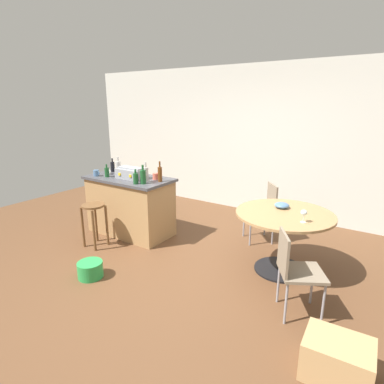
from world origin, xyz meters
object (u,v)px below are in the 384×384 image
(folding_chair_near, at_px, (264,208))
(bottle_3, at_px, (146,174))
(cup_2, at_px, (108,172))
(plastic_bucket, at_px, (90,270))
(toolbox, at_px, (131,173))
(serving_bowl, at_px, (282,205))
(cardboard_box, at_px, (337,359))
(dining_table, at_px, (284,226))
(bottle_1, at_px, (107,172))
(bottle_5, at_px, (136,178))
(bottle_6, at_px, (113,167))
(wine_glass, at_px, (304,213))
(kitchen_island, at_px, (130,205))
(cup_3, at_px, (96,173))
(cup_1, at_px, (129,171))
(wooden_stool, at_px, (94,216))
(bottle_0, at_px, (118,167))
(bottle_2, at_px, (160,174))
(cup_0, at_px, (156,176))
(folding_chair_far, at_px, (295,268))
(bottle_4, at_px, (143,177))

(folding_chair_near, xyz_separation_m, bottle_3, (-1.45, -0.95, 0.51))
(cup_2, relative_size, plastic_bucket, 0.36)
(toolbox, bearing_deg, serving_bowl, 8.03)
(folding_chair_near, height_order, cardboard_box, folding_chair_near)
(dining_table, distance_m, bottle_1, 2.75)
(bottle_5, xyz_separation_m, cardboard_box, (2.89, -0.95, -0.84))
(bottle_6, xyz_separation_m, wine_glass, (3.19, -0.22, -0.13))
(kitchen_island, height_order, dining_table, kitchen_island)
(bottle_3, height_order, cup_3, bottle_3)
(bottle_3, bearing_deg, bottle_6, 166.39)
(bottle_3, xyz_separation_m, cup_1, (-0.61, 0.27, -0.07))
(plastic_bucket, bearing_deg, kitchen_island, 113.49)
(wooden_stool, xyz_separation_m, cardboard_box, (3.35, -0.54, -0.30))
(bottle_0, height_order, wine_glass, bottle_0)
(bottle_5, xyz_separation_m, serving_bowl, (1.94, 0.54, -0.20))
(serving_bowl, bearing_deg, cup_2, -173.44)
(bottle_3, relative_size, cup_2, 2.73)
(bottle_2, relative_size, cup_0, 2.43)
(serving_bowl, bearing_deg, cup_0, -174.84)
(folding_chair_far, bearing_deg, bottle_1, 171.54)
(plastic_bucket, bearing_deg, cardboard_box, 1.67)
(bottle_5, height_order, serving_bowl, bottle_5)
(dining_table, distance_m, folding_chair_far, 0.84)
(cup_2, bearing_deg, folding_chair_near, 21.35)
(bottle_6, relative_size, cup_1, 1.80)
(wooden_stool, distance_m, folding_chair_far, 2.84)
(wooden_stool, distance_m, cardboard_box, 3.41)
(cup_1, relative_size, cup_3, 1.03)
(bottle_2, bearing_deg, cardboard_box, -24.89)
(bottle_0, distance_m, bottle_4, 0.83)
(bottle_6, bearing_deg, kitchen_island, -17.37)
(folding_chair_far, bearing_deg, cardboard_box, -48.50)
(bottle_2, height_order, cup_3, bottle_2)
(bottle_5, distance_m, wine_glass, 2.30)
(serving_bowl, bearing_deg, cardboard_box, -57.26)
(bottle_6, xyz_separation_m, serving_bowl, (2.84, 0.14, -0.20))
(bottle_1, bearing_deg, cup_2, 134.49)
(dining_table, height_order, bottle_5, bottle_5)
(bottle_6, distance_m, wine_glass, 3.20)
(toolbox, xyz_separation_m, plastic_bucket, (0.48, -1.25, -0.90))
(bottle_2, distance_m, bottle_5, 0.36)
(bottle_3, distance_m, cardboard_box, 3.19)
(kitchen_island, xyz_separation_m, bottle_5, (0.37, -0.24, 0.53))
(bottle_4, xyz_separation_m, cup_2, (-0.90, 0.16, -0.06))
(toolbox, bearing_deg, kitchen_island, 168.74)
(toolbox, distance_m, bottle_2, 0.50)
(kitchen_island, relative_size, cardboard_box, 2.83)
(wine_glass, xyz_separation_m, serving_bowl, (-0.35, 0.35, -0.07))
(bottle_0, relative_size, bottle_1, 1.37)
(bottle_0, bearing_deg, bottle_2, -2.82)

